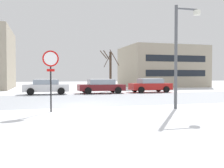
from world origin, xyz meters
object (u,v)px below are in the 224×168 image
stop_sign (51,69)px  parked_car_maroon (101,86)px  street_lamp (180,46)px  parked_car_red (150,85)px  parked_car_white (46,86)px

stop_sign → parked_car_maroon: (5.24, 11.89, -1.32)m
street_lamp → parked_car_red: 13.36m
parked_car_maroon → parked_car_white: bearing=179.8°
street_lamp → parked_car_maroon: 12.76m
street_lamp → parked_car_white: bearing=117.6°
parked_car_white → parked_car_maroon: parked_car_white is taller
parked_car_white → parked_car_red: 10.43m
street_lamp → parked_car_white: street_lamp is taller
stop_sign → street_lamp: size_ratio=0.54×
parked_car_white → street_lamp: bearing=-62.4°
stop_sign → parked_car_maroon: 13.06m
street_lamp → parked_car_white: size_ratio=1.32×
parked_car_white → parked_car_red: parked_car_red is taller
stop_sign → parked_car_maroon: size_ratio=0.65×
parked_car_white → parked_car_maroon: bearing=-0.2°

